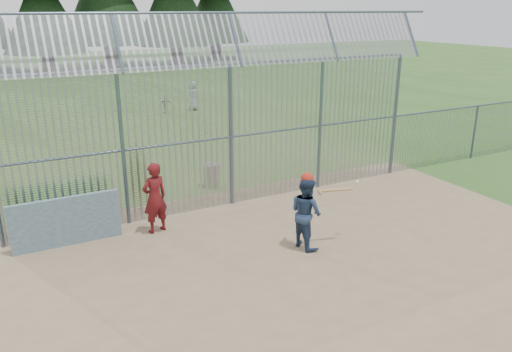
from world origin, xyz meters
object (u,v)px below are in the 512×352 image
batter (306,212)px  trash_can (212,175)px  dugout_wall (66,221)px  onlooker (155,198)px

batter → trash_can: (-0.31, 4.95, -0.50)m
dugout_wall → batter: batter is taller
dugout_wall → trash_can: dugout_wall is taller
dugout_wall → batter: bearing=-28.5°
dugout_wall → onlooker: (2.09, -0.25, 0.31)m
onlooker → trash_can: bearing=-149.8°
batter → onlooker: (-2.88, 2.45, 0.04)m
onlooker → trash_can: onlooker is taller
trash_can → dugout_wall: bearing=-154.3°
dugout_wall → trash_can: bearing=25.7°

